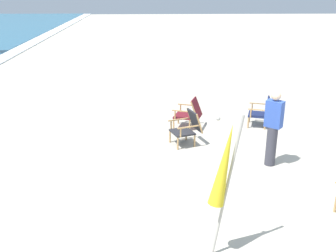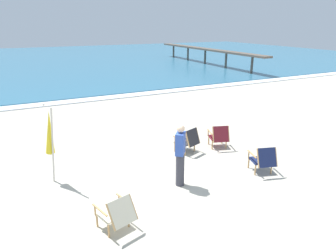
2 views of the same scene
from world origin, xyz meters
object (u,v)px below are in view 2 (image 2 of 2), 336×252
(beach_chair_far_center, at_px, (263,159))
(beach_chair_back_left, at_px, (117,213))
(person_near_chairs, at_px, (180,155))
(umbrella_furled_yellow, at_px, (50,133))
(beach_chair_back_right, at_px, (219,136))
(beach_chair_front_left, at_px, (188,140))

(beach_chair_far_center, distance_m, beach_chair_back_left, 4.33)
(person_near_chairs, bearing_deg, umbrella_furled_yellow, 151.73)
(umbrella_furled_yellow, bearing_deg, beach_chair_back_right, 0.04)
(beach_chair_front_left, relative_size, person_near_chairs, 0.51)
(beach_chair_far_center, bearing_deg, beach_chair_front_left, 118.04)
(beach_chair_far_center, distance_m, beach_chair_front_left, 2.40)
(beach_chair_back_left, xyz_separation_m, umbrella_furled_yellow, (-0.85, 2.55, 0.95))
(beach_chair_far_center, distance_m, beach_chair_back_right, 1.98)
(beach_chair_far_center, height_order, beach_chair_back_right, beach_chair_back_right)
(beach_chair_front_left, bearing_deg, person_near_chairs, -125.98)
(beach_chair_far_center, height_order, umbrella_furled_yellow, umbrella_furled_yellow)
(beach_chair_far_center, height_order, beach_chair_front_left, beach_chair_front_left)
(beach_chair_back_left, xyz_separation_m, person_near_chairs, (1.97, 1.03, 0.42))
(beach_chair_back_right, relative_size, person_near_chairs, 0.52)
(beach_chair_back_left, bearing_deg, umbrella_furled_yellow, 108.52)
(beach_chair_front_left, relative_size, beach_chair_back_right, 0.98)
(beach_chair_front_left, xyz_separation_m, beach_chair_back_right, (1.08, -0.13, -0.00))
(person_near_chairs, bearing_deg, beach_chair_far_center, -11.24)
(person_near_chairs, bearing_deg, beach_chair_back_left, -152.33)
(beach_chair_front_left, bearing_deg, beach_chair_far_center, -61.96)
(beach_chair_front_left, distance_m, umbrella_furled_yellow, 4.13)
(beach_chair_front_left, xyz_separation_m, umbrella_furled_yellow, (-4.02, -0.14, 0.94))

